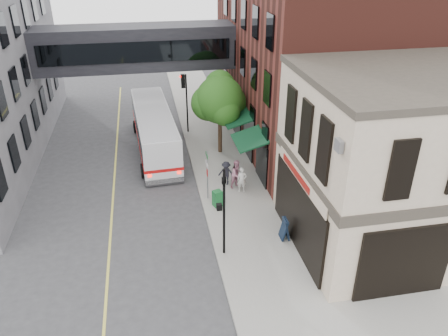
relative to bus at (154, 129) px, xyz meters
name	(u,v)px	position (x,y,z in m)	size (l,w,h in m)	color
ground	(224,285)	(2.21, -14.46, -1.63)	(120.00, 120.00, 0.00)	#38383A
sidewalk_main	(215,147)	(4.21, -0.46, -1.55)	(4.00, 60.00, 0.15)	gray
corner_building	(405,161)	(11.19, -12.46, 2.58)	(10.19, 8.12, 8.45)	#BFA992
brick_building	(324,42)	(12.19, 0.53, 5.36)	(13.76, 18.00, 14.00)	#512119
skyway_bridge	(136,47)	(-0.79, 3.54, 4.87)	(14.00, 3.18, 3.00)	black
traffic_signal_near	(223,202)	(2.58, -12.46, 1.35)	(0.44, 0.22, 4.60)	black
traffic_signal_far	(185,92)	(2.47, 2.54, 1.71)	(0.53, 0.28, 4.50)	black
street_sign_pole	(207,171)	(2.61, -7.46, 0.30)	(0.08, 0.75, 3.00)	gray
street_tree	(219,99)	(4.41, -1.25, 2.28)	(3.80, 3.20, 5.60)	#382619
lane_marking	(114,184)	(-2.79, -4.46, -1.62)	(0.12, 40.00, 0.01)	#D8CC4C
bus	(154,129)	(0.00, 0.00, 0.00)	(3.10, 10.92, 2.91)	silver
pedestrian_a	(242,180)	(4.70, -7.07, -0.71)	(0.56, 0.37, 1.54)	silver
pedestrian_b	(237,174)	(4.54, -6.50, -0.60)	(0.85, 0.66, 1.75)	#BF7B95
pedestrian_c	(226,173)	(3.95, -6.05, -0.72)	(0.97, 0.56, 1.51)	black
newspaper_box	(217,198)	(3.02, -8.34, -1.01)	(0.47, 0.42, 0.94)	#16622C
sandwich_board	(285,229)	(5.77, -11.90, -0.92)	(0.40, 0.63, 1.12)	black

